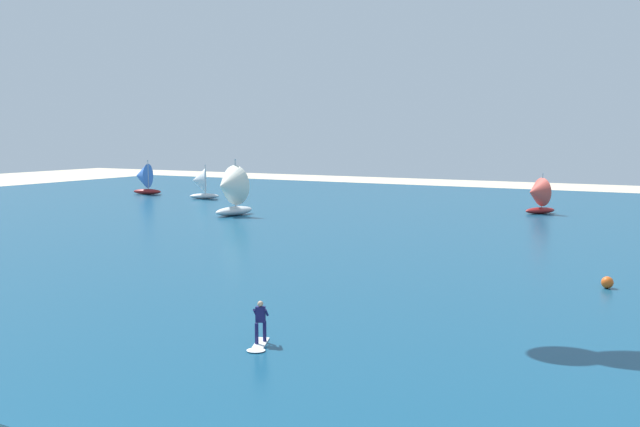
# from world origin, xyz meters

# --- Properties ---
(ocean) EXTENTS (160.00, 90.00, 0.10)m
(ocean) POSITION_xyz_m (0.00, 49.26, 0.05)
(ocean) COLOR navy
(ocean) RESTS_ON ground
(kitesurfer) EXTENTS (1.28, 2.02, 1.67)m
(kitesurfer) POSITION_xyz_m (-2.05, 13.81, 0.70)
(kitesurfer) COLOR white
(kitesurfer) RESTS_ON ocean
(sailboat_far_right) EXTENTS (3.98, 3.51, 4.47)m
(sailboat_far_right) POSITION_xyz_m (-51.90, 61.61, 2.15)
(sailboat_far_right) COLOR maroon
(sailboat_far_right) RESTS_ON ocean
(sailboat_near_shore) EXTENTS (3.48, 3.59, 4.01)m
(sailboat_near_shore) POSITION_xyz_m (-2.19, 63.34, 1.94)
(sailboat_near_shore) COLOR maroon
(sailboat_near_shore) RESTS_ON ocean
(sailboat_heeled_over) EXTENTS (3.76, 3.45, 4.17)m
(sailboat_heeled_over) POSITION_xyz_m (-41.37, 60.05, 2.01)
(sailboat_heeled_over) COLOR silver
(sailboat_heeled_over) RESTS_ON ocean
(sailboat_outermost) EXTENTS (4.18, 4.82, 5.47)m
(sailboat_outermost) POSITION_xyz_m (-27.81, 47.33, 2.60)
(sailboat_outermost) COLOR silver
(sailboat_outermost) RESTS_ON ocean
(marker_buoy) EXTENTS (0.62, 0.62, 0.62)m
(marker_buoy) POSITION_xyz_m (8.25, 30.72, 0.41)
(marker_buoy) COLOR #E55919
(marker_buoy) RESTS_ON ocean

